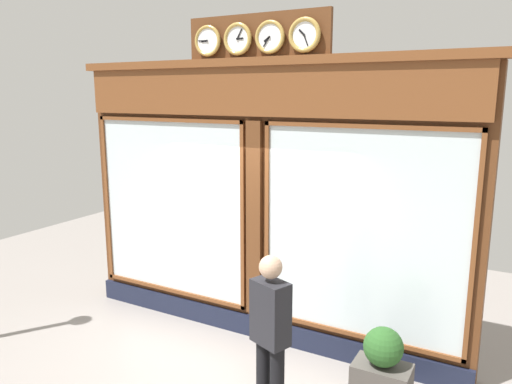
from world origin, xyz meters
The scene contains 3 objects.
shop_facade centered at (0.00, -0.13, 1.81)m, with size 5.42×0.42×4.06m.
pedestrian centered at (-0.94, 1.42, 0.93)m, with size 0.41×0.33×1.69m.
planter_shrub centered at (-1.86, 0.78, 0.72)m, with size 0.39×0.39×0.39m, color #285623.
Camera 1 is at (-2.88, 5.20, 3.14)m, focal length 34.17 mm.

